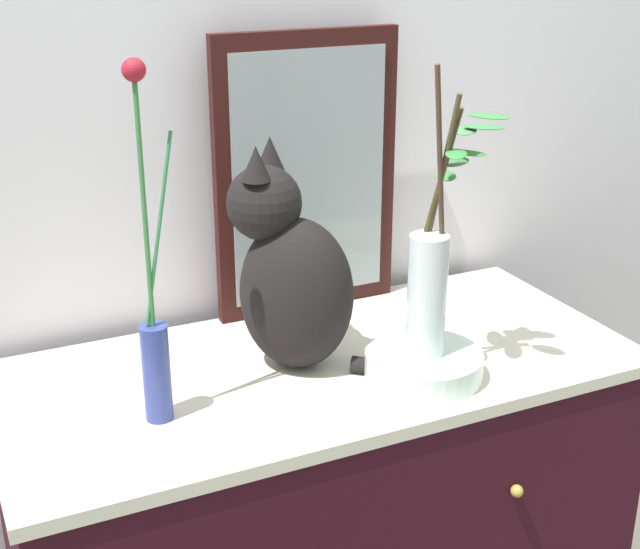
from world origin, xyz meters
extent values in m
cube|color=silver|center=(0.00, 0.35, 1.30)|extent=(4.40, 0.08, 2.60)
cube|color=beige|center=(0.00, 0.00, 0.86)|extent=(1.21, 0.55, 0.02)
sphere|color=#B79338|center=(0.27, -0.28, 0.68)|extent=(0.02, 0.02, 0.02)
cube|color=black|center=(0.09, 0.25, 1.16)|extent=(0.40, 0.03, 0.59)
cube|color=gray|center=(0.09, 0.24, 1.16)|extent=(0.34, 0.01, 0.52)
ellipsoid|color=black|center=(-0.04, 0.01, 1.01)|extent=(0.27, 0.27, 0.29)
sphere|color=black|center=(-0.09, 0.05, 1.18)|extent=(0.14, 0.14, 0.14)
cone|color=black|center=(-0.11, 0.02, 1.27)|extent=(0.05, 0.05, 0.06)
cone|color=black|center=(-0.06, 0.08, 1.27)|extent=(0.05, 0.05, 0.06)
cylinder|color=black|center=(0.12, -0.13, 0.89)|extent=(0.18, 0.16, 0.03)
cylinder|color=#313E8C|center=(-0.33, -0.07, 0.95)|extent=(0.05, 0.05, 0.17)
cylinder|color=#3A783E|center=(-0.33, -0.07, 1.24)|extent=(0.01, 0.01, 0.39)
sphere|color=maroon|center=(-0.33, -0.07, 1.45)|extent=(0.04, 0.04, 0.04)
cylinder|color=#357D48|center=(-0.31, -0.07, 1.20)|extent=(0.06, 0.01, 0.31)
cylinder|color=silver|center=(0.15, -0.13, 0.89)|extent=(0.22, 0.22, 0.05)
cylinder|color=silver|center=(0.15, -0.13, 1.03)|extent=(0.07, 0.07, 0.23)
cylinder|color=#4B3425|center=(0.16, -0.14, 1.25)|extent=(0.07, 0.05, 0.39)
ellipsoid|color=#33823C|center=(0.17, -0.17, 1.30)|extent=(0.07, 0.08, 0.01)
ellipsoid|color=#317838|center=(0.20, -0.20, 1.36)|extent=(0.07, 0.08, 0.01)
cylinder|color=brown|center=(0.16, -0.13, 1.23)|extent=(0.01, 0.10, 0.34)
ellipsoid|color=#447044|center=(0.20, -0.13, 1.27)|extent=(0.08, 0.07, 0.01)
ellipsoid|color=#36743E|center=(0.24, -0.13, 1.33)|extent=(0.08, 0.07, 0.01)
cylinder|color=#433C1C|center=(0.16, -0.13, 1.21)|extent=(0.04, 0.08, 0.31)
ellipsoid|color=#3D813E|center=(0.19, -0.10, 1.24)|extent=(0.07, 0.08, 0.01)
ellipsoid|color=#377E36|center=(0.23, -0.11, 1.28)|extent=(0.07, 0.08, 0.01)
ellipsoid|color=#3F7B45|center=(0.22, -0.12, 1.32)|extent=(0.07, 0.08, 0.01)
camera|label=1|loc=(-0.65, -1.38, 1.65)|focal=50.34mm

